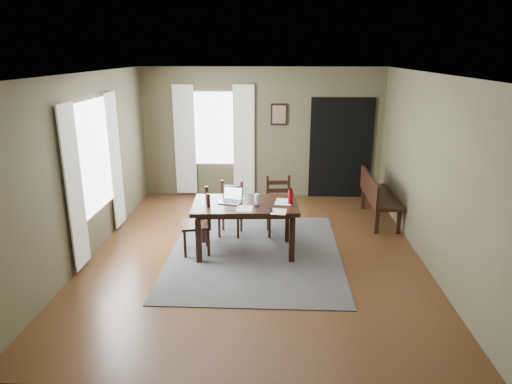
{
  "coord_description": "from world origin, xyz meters",
  "views": [
    {
      "loc": [
        0.32,
        -6.45,
        2.99
      ],
      "look_at": [
        0.0,
        0.3,
        0.9
      ],
      "focal_mm": 32.0,
      "sensor_mm": 36.0,
      "label": 1
    }
  ],
  "objects_px": {
    "dining_table": "(245,209)",
    "chair_end": "(199,223)",
    "water_bottle": "(290,197)",
    "chair_back_left": "(231,209)",
    "chair_back_right": "(279,206)",
    "laptop": "(231,198)",
    "bench": "(377,193)"
  },
  "relations": [
    {
      "from": "dining_table",
      "to": "chair_end",
      "type": "bearing_deg",
      "value": -179.36
    },
    {
      "from": "chair_back_left",
      "to": "chair_end",
      "type": "bearing_deg",
      "value": -112.63
    },
    {
      "from": "chair_back_left",
      "to": "chair_back_right",
      "type": "relative_size",
      "value": 0.92
    },
    {
      "from": "bench",
      "to": "chair_back_right",
      "type": "bearing_deg",
      "value": 111.58
    },
    {
      "from": "dining_table",
      "to": "water_bottle",
      "type": "bearing_deg",
      "value": -3.69
    },
    {
      "from": "chair_back_right",
      "to": "bench",
      "type": "bearing_deg",
      "value": 16.1
    },
    {
      "from": "chair_end",
      "to": "chair_back_left",
      "type": "distance_m",
      "value": 0.87
    },
    {
      "from": "dining_table",
      "to": "water_bottle",
      "type": "distance_m",
      "value": 0.71
    },
    {
      "from": "dining_table",
      "to": "chair_end",
      "type": "relative_size",
      "value": 1.64
    },
    {
      "from": "chair_back_left",
      "to": "water_bottle",
      "type": "relative_size",
      "value": 3.58
    },
    {
      "from": "laptop",
      "to": "chair_end",
      "type": "bearing_deg",
      "value": -150.03
    },
    {
      "from": "dining_table",
      "to": "chair_end",
      "type": "distance_m",
      "value": 0.74
    },
    {
      "from": "chair_end",
      "to": "bench",
      "type": "relative_size",
      "value": 0.65
    },
    {
      "from": "bench",
      "to": "laptop",
      "type": "height_order",
      "value": "laptop"
    },
    {
      "from": "dining_table",
      "to": "bench",
      "type": "relative_size",
      "value": 1.07
    },
    {
      "from": "chair_back_right",
      "to": "laptop",
      "type": "distance_m",
      "value": 1.1
    },
    {
      "from": "dining_table",
      "to": "water_bottle",
      "type": "xyz_separation_m",
      "value": [
        0.68,
        -0.0,
        0.21
      ]
    },
    {
      "from": "dining_table",
      "to": "laptop",
      "type": "xyz_separation_m",
      "value": [
        -0.22,
        0.06,
        0.15
      ]
    },
    {
      "from": "chair_back_right",
      "to": "chair_end",
      "type": "bearing_deg",
      "value": -150.27
    },
    {
      "from": "chair_end",
      "to": "chair_back_right",
      "type": "relative_size",
      "value": 1.02
    },
    {
      "from": "chair_back_left",
      "to": "dining_table",
      "type": "bearing_deg",
      "value": -62.4
    },
    {
      "from": "bench",
      "to": "water_bottle",
      "type": "relative_size",
      "value": 6.08
    },
    {
      "from": "dining_table",
      "to": "chair_back_left",
      "type": "relative_size",
      "value": 1.82
    },
    {
      "from": "chair_end",
      "to": "water_bottle",
      "type": "relative_size",
      "value": 3.97
    },
    {
      "from": "laptop",
      "to": "water_bottle",
      "type": "bearing_deg",
      "value": 12.85
    },
    {
      "from": "dining_table",
      "to": "chair_back_left",
      "type": "height_order",
      "value": "chair_back_left"
    },
    {
      "from": "water_bottle",
      "to": "bench",
      "type": "bearing_deg",
      "value": 43.08
    },
    {
      "from": "chair_back_right",
      "to": "laptop",
      "type": "xyz_separation_m",
      "value": [
        -0.72,
        -0.74,
        0.38
      ]
    },
    {
      "from": "dining_table",
      "to": "bench",
      "type": "xyz_separation_m",
      "value": [
        2.29,
        1.51,
        -0.19
      ]
    },
    {
      "from": "dining_table",
      "to": "bench",
      "type": "distance_m",
      "value": 2.75
    },
    {
      "from": "chair_back_left",
      "to": "water_bottle",
      "type": "height_order",
      "value": "water_bottle"
    },
    {
      "from": "dining_table",
      "to": "chair_back_right",
      "type": "height_order",
      "value": "chair_back_right"
    }
  ]
}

